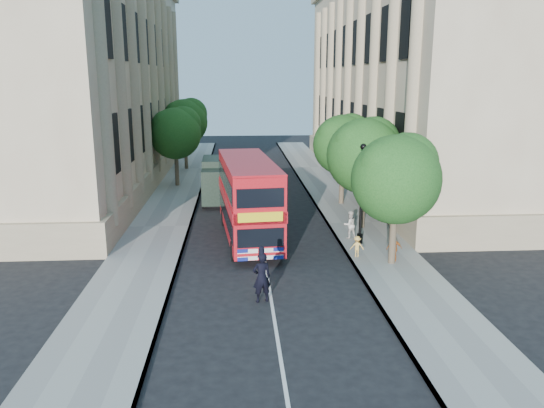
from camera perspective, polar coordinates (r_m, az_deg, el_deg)
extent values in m
plane|color=black|center=(21.49, -0.19, -9.68)|extent=(120.00, 120.00, 0.00)
cube|color=gray|center=(31.67, 9.09, -2.09)|extent=(3.50, 80.00, 0.12)
cube|color=gray|center=(31.21, -11.98, -2.44)|extent=(3.50, 80.00, 0.12)
cube|color=tan|center=(46.25, 15.61, 13.64)|extent=(12.00, 38.00, 18.00)
cube|color=tan|center=(45.50, -20.41, 13.32)|extent=(12.00, 38.00, 18.00)
cylinder|color=#473828|center=(24.81, 12.87, -3.33)|extent=(0.32, 0.32, 2.86)
sphere|color=#1A4918|center=(24.20, 13.19, 2.58)|extent=(4.00, 4.00, 4.00)
sphere|color=#1A4918|center=(24.65, 14.34, 4.24)|extent=(2.80, 2.80, 2.80)
sphere|color=#1A4918|center=(23.69, 12.30, 3.67)|extent=(2.60, 2.60, 2.60)
cylinder|color=#473828|center=(30.39, 9.69, 0.02)|extent=(0.32, 0.32, 2.99)
sphere|color=#1A4918|center=(29.88, 9.90, 5.10)|extent=(4.20, 4.20, 4.20)
sphere|color=#1A4918|center=(30.33, 10.88, 6.48)|extent=(2.94, 2.94, 2.94)
sphere|color=#1A4918|center=(29.41, 9.12, 6.07)|extent=(2.73, 2.73, 2.73)
cylinder|color=#473828|center=(36.12, 7.50, 2.16)|extent=(0.32, 0.32, 2.90)
sphere|color=#1A4918|center=(35.71, 7.63, 6.31)|extent=(4.00, 4.00, 4.00)
sphere|color=#1A4918|center=(36.14, 8.48, 7.43)|extent=(2.80, 2.80, 2.80)
sphere|color=#1A4918|center=(35.26, 6.95, 7.11)|extent=(2.60, 2.60, 2.60)
cylinder|color=#473828|center=(42.57, -10.21, 3.82)|extent=(0.32, 0.32, 2.99)
sphere|color=#1A4918|center=(42.21, -10.36, 7.47)|extent=(4.00, 4.00, 4.00)
sphere|color=#1A4918|center=(42.48, -9.53, 8.46)|extent=(2.80, 2.80, 2.80)
sphere|color=#1A4918|center=(41.92, -11.12, 8.14)|extent=(2.60, 2.60, 2.60)
cylinder|color=#473828|center=(50.42, -9.24, 5.44)|extent=(0.32, 0.32, 3.17)
sphere|color=#1A4918|center=(50.11, -9.37, 8.70)|extent=(4.20, 4.20, 4.20)
sphere|color=#1A4918|center=(50.41, -8.67, 9.57)|extent=(2.94, 2.94, 2.94)
sphere|color=#1A4918|center=(49.82, -10.00, 9.31)|extent=(2.73, 2.73, 2.73)
cylinder|color=black|center=(27.68, 9.41, -3.71)|extent=(0.30, 0.30, 0.50)
cylinder|color=black|center=(27.11, 9.59, 0.84)|extent=(0.14, 0.14, 5.00)
sphere|color=black|center=(26.69, 9.80, 6.09)|extent=(0.32, 0.32, 0.32)
cube|color=#B40C14|center=(27.83, -2.58, 0.72)|extent=(3.26, 9.29, 3.78)
cube|color=black|center=(28.02, -2.56, -0.95)|extent=(3.26, 8.72, 0.86)
cube|color=black|center=(27.63, -2.60, 2.71)|extent=(3.26, 8.72, 0.86)
cube|color=yellow|center=(23.42, -1.26, -1.41)|extent=(2.01, 0.27, 0.43)
cylinder|color=black|center=(25.14, -4.12, -5.07)|extent=(0.36, 0.98, 0.96)
cylinder|color=black|center=(25.41, 0.76, -4.83)|extent=(0.36, 0.98, 0.96)
cylinder|color=black|center=(31.09, -5.19, -1.46)|extent=(0.36, 0.98, 0.96)
cylinder|color=black|center=(31.31, -1.23, -1.30)|extent=(0.36, 0.98, 0.96)
cube|color=black|center=(35.16, -5.81, 1.88)|extent=(2.17, 1.96, 2.25)
cube|color=black|center=(34.22, -5.84, 2.02)|extent=(1.93, 0.14, 0.75)
cube|color=black|center=(37.43, -5.77, 2.92)|extent=(2.20, 3.46, 2.68)
cube|color=black|center=(37.06, -5.74, 0.79)|extent=(2.02, 5.17, 0.27)
cylinder|color=black|center=(35.30, -7.34, 0.20)|extent=(0.25, 0.86, 0.86)
cylinder|color=black|center=(35.27, -4.21, 0.26)|extent=(0.25, 0.86, 0.86)
cylinder|color=black|center=(38.75, -7.13, 1.39)|extent=(0.25, 0.86, 0.86)
cylinder|color=black|center=(38.72, -4.28, 1.44)|extent=(0.25, 0.86, 0.86)
imported|color=black|center=(20.47, -1.12, -7.90)|extent=(0.82, 0.65, 1.99)
imported|color=beige|center=(28.39, 8.37, -2.21)|extent=(0.82, 0.70, 1.47)
imported|color=#C36122|center=(25.24, 13.00, -4.68)|extent=(0.73, 0.32, 1.24)
imported|color=#E5B04E|center=(25.61, 9.14, -4.52)|extent=(0.70, 0.46, 1.01)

